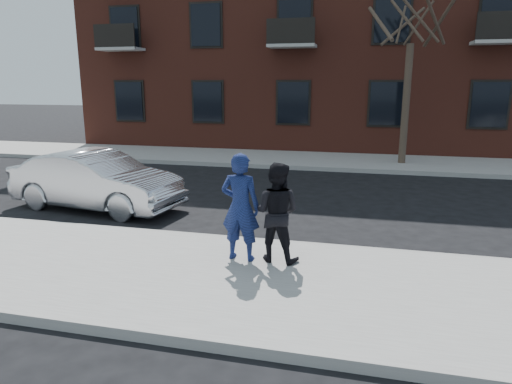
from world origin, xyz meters
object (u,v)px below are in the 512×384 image
(silver_sedan, at_px, (96,181))
(man_hoodie, at_px, (240,207))
(man_peacoat, at_px, (276,212))
(street_tree, at_px, (413,7))

(silver_sedan, bearing_deg, man_hoodie, -113.15)
(silver_sedan, xyz_separation_m, man_peacoat, (4.97, -2.59, 0.26))
(street_tree, distance_m, man_hoodie, 11.85)
(street_tree, bearing_deg, silver_sedan, -134.36)
(man_peacoat, bearing_deg, silver_sedan, -19.87)
(silver_sedan, relative_size, man_peacoat, 2.61)
(silver_sedan, bearing_deg, street_tree, -36.04)
(street_tree, height_order, man_hoodie, street_tree)
(silver_sedan, height_order, man_peacoat, man_peacoat)
(man_hoodie, bearing_deg, street_tree, -103.86)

